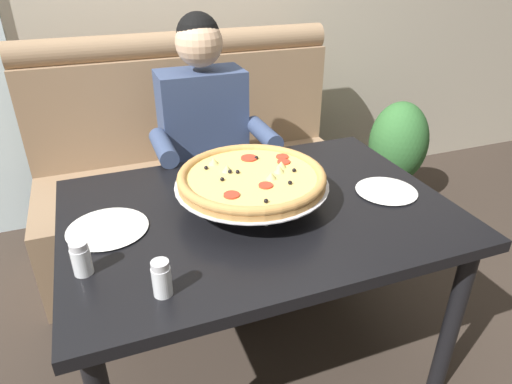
# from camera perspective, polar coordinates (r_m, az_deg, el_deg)

# --- Properties ---
(ground_plane) EXTENTS (16.00, 16.00, 0.00)m
(ground_plane) POSITION_cam_1_polar(r_m,az_deg,el_deg) (2.02, 0.26, -19.91)
(ground_plane) COLOR #382D26
(booth_bench) EXTENTS (1.66, 0.78, 1.13)m
(booth_bench) POSITION_cam_1_polar(r_m,az_deg,el_deg) (2.50, -7.35, 1.79)
(booth_bench) COLOR #937556
(booth_bench) RESTS_ON ground_plane
(dining_table) EXTENTS (1.31, 0.92, 0.72)m
(dining_table) POSITION_cam_1_polar(r_m,az_deg,el_deg) (1.60, 0.31, -4.50)
(dining_table) COLOR black
(dining_table) RESTS_ON ground_plane
(diner_main) EXTENTS (0.54, 0.64, 1.27)m
(diner_main) POSITION_cam_1_polar(r_m,az_deg,el_deg) (2.13, -5.93, 6.26)
(diner_main) COLOR #2D3342
(diner_main) RESTS_ON ground_plane
(pizza) EXTENTS (0.52, 0.52, 0.14)m
(pizza) POSITION_cam_1_polar(r_m,az_deg,el_deg) (1.52, -0.53, 1.77)
(pizza) COLOR silver
(pizza) RESTS_ON dining_table
(shaker_oregano) EXTENTS (0.05, 0.05, 0.10)m
(shaker_oregano) POSITION_cam_1_polar(r_m,az_deg,el_deg) (1.33, -21.17, -8.07)
(shaker_oregano) COLOR white
(shaker_oregano) RESTS_ON dining_table
(shaker_pepper_flakes) EXTENTS (0.05, 0.05, 0.10)m
(shaker_pepper_flakes) POSITION_cam_1_polar(r_m,az_deg,el_deg) (1.20, -11.80, -10.89)
(shaker_pepper_flakes) COLOR white
(shaker_pepper_flakes) RESTS_ON dining_table
(plate_near_left) EXTENTS (0.22, 0.22, 0.02)m
(plate_near_left) POSITION_cam_1_polar(r_m,az_deg,el_deg) (1.72, 16.16, 0.31)
(plate_near_left) COLOR white
(plate_near_left) RESTS_ON dining_table
(plate_near_right) EXTENTS (0.26, 0.26, 0.02)m
(plate_near_right) POSITION_cam_1_polar(r_m,az_deg,el_deg) (1.51, -18.27, -4.22)
(plate_near_right) COLOR white
(plate_near_right) RESTS_ON dining_table
(potted_plant) EXTENTS (0.36, 0.36, 0.70)m
(potted_plant) POSITION_cam_1_polar(r_m,az_deg,el_deg) (2.98, 17.39, 5.05)
(potted_plant) COLOR brown
(potted_plant) RESTS_ON ground_plane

